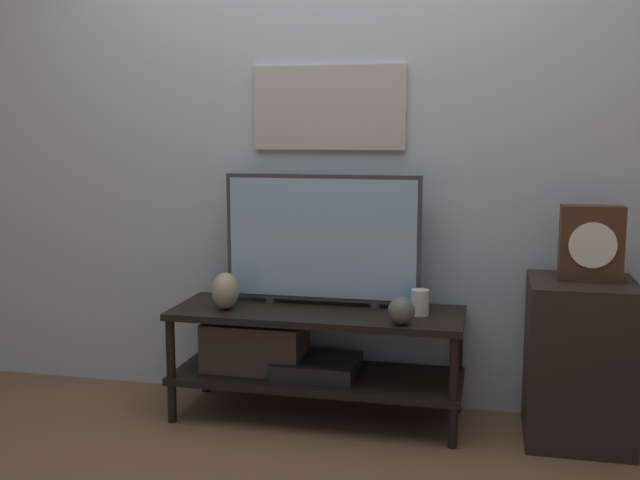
# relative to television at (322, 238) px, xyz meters

# --- Properties ---
(ground_plane) EXTENTS (12.00, 12.00, 0.00)m
(ground_plane) POSITION_rel_television_xyz_m (0.00, -0.37, -0.80)
(ground_plane) COLOR brown
(wall_back) EXTENTS (6.40, 0.08, 2.70)m
(wall_back) POSITION_rel_television_xyz_m (-0.01, 0.18, 0.56)
(wall_back) COLOR #B2BCC6
(wall_back) RESTS_ON ground_plane
(media_console) EXTENTS (1.28, 0.46, 0.49)m
(media_console) POSITION_rel_television_xyz_m (-0.10, -0.10, -0.49)
(media_console) COLOR black
(media_console) RESTS_ON ground_plane
(television) EXTENTS (0.89, 0.05, 0.59)m
(television) POSITION_rel_television_xyz_m (0.00, 0.00, 0.00)
(television) COLOR #333338
(television) RESTS_ON media_console
(vase_round_glass) EXTENTS (0.11, 0.11, 0.11)m
(vase_round_glass) POSITION_rel_television_xyz_m (0.39, -0.26, -0.25)
(vase_round_glass) COLOR #4C5647
(vase_round_glass) RESTS_ON media_console
(vase_urn_stoneware) EXTENTS (0.12, 0.15, 0.16)m
(vase_urn_stoneware) POSITION_rel_television_xyz_m (-0.40, -0.17, -0.22)
(vase_urn_stoneware) COLOR tan
(vase_urn_stoneware) RESTS_ON media_console
(candle_jar) EXTENTS (0.08, 0.08, 0.11)m
(candle_jar) POSITION_rel_television_xyz_m (0.45, -0.09, -0.25)
(candle_jar) COLOR silver
(candle_jar) RESTS_ON media_console
(side_table) EXTENTS (0.42, 0.44, 0.67)m
(side_table) POSITION_rel_television_xyz_m (1.11, -0.09, -0.46)
(side_table) COLOR black
(side_table) RESTS_ON ground_plane
(mantel_clock) EXTENTS (0.25, 0.11, 0.31)m
(mantel_clock) POSITION_rel_television_xyz_m (1.13, -0.08, 0.03)
(mantel_clock) COLOR #422819
(mantel_clock) RESTS_ON side_table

